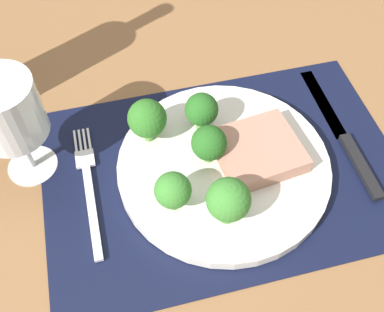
{
  "coord_description": "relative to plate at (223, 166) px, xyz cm",
  "views": [
    {
      "loc": [
        -11.72,
        -30.58,
        48.74
      ],
      "look_at": [
        -3.58,
        1.96,
        1.9
      ],
      "focal_mm": 43.01,
      "sensor_mm": 36.0,
      "label": 1
    }
  ],
  "objects": [
    {
      "name": "ground_plane",
      "position": [
        0.0,
        0.0,
        -2.6
      ],
      "size": [
        140.0,
        110.0,
        3.0
      ],
      "primitive_type": "cube",
      "color": "brown"
    },
    {
      "name": "placemat",
      "position": [
        0.0,
        0.0,
        -0.95
      ],
      "size": [
        45.13,
        30.53,
        0.3
      ],
      "primitive_type": "cube",
      "color": "black",
      "rests_on": "ground_plane"
    },
    {
      "name": "plate",
      "position": [
        0.0,
        0.0,
        0.0
      ],
      "size": [
        26.56,
        26.56,
        1.6
      ],
      "primitive_type": "cylinder",
      "color": "silver",
      "rests_on": "placemat"
    },
    {
      "name": "steak",
      "position": [
        4.3,
        0.42,
        1.89
      ],
      "size": [
        11.04,
        10.28,
        2.19
      ],
      "primitive_type": "cube",
      "rotation": [
        0.0,
        0.0,
        0.12
      ],
      "color": "tan",
      "rests_on": "plate"
    },
    {
      "name": "broccoli_front_edge",
      "position": [
        -7.36,
        -4.42,
        4.13
      ],
      "size": [
        4.23,
        4.23,
        5.53
      ],
      "color": "#5B8942",
      "rests_on": "plate"
    },
    {
      "name": "broccoli_center",
      "position": [
        -1.3,
        6.14,
        4.26
      ],
      "size": [
        4.25,
        4.25,
        5.69
      ],
      "color": "#5B8942",
      "rests_on": "plate"
    },
    {
      "name": "broccoli_back_left",
      "position": [
        -1.71,
        1.1,
        3.95
      ],
      "size": [
        4.35,
        4.35,
        5.4
      ],
      "color": "#5B8942",
      "rests_on": "plate"
    },
    {
      "name": "broccoli_near_fork",
      "position": [
        -8.21,
        6.18,
        4.48
      ],
      "size": [
        4.88,
        4.88,
        6.2
      ],
      "color": "#5B8942",
      "rests_on": "plate"
    },
    {
      "name": "broccoli_near_steak",
      "position": [
        -1.83,
        -7.26,
        4.45
      ],
      "size": [
        4.99,
        4.99,
        6.3
      ],
      "color": "#5B8942",
      "rests_on": "plate"
    },
    {
      "name": "fork",
      "position": [
        -16.81,
        1.42,
        -0.55
      ],
      "size": [
        2.4,
        19.2,
        0.5
      ],
      "rotation": [
        0.0,
        0.0,
        0.03
      ],
      "color": "silver",
      "rests_on": "placemat"
    },
    {
      "name": "knife",
      "position": [
        17.01,
        0.53,
        -0.5
      ],
      "size": [
        1.8,
        23.0,
        0.8
      ],
      "rotation": [
        0.0,
        0.0,
        0.05
      ],
      "color": "black",
      "rests_on": "placemat"
    },
    {
      "name": "wine_glass",
      "position": [
        -23.46,
        6.68,
        9.03
      ],
      "size": [
        7.99,
        7.99,
        14.64
      ],
      "color": "silver",
      "rests_on": "ground_plane"
    }
  ]
}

